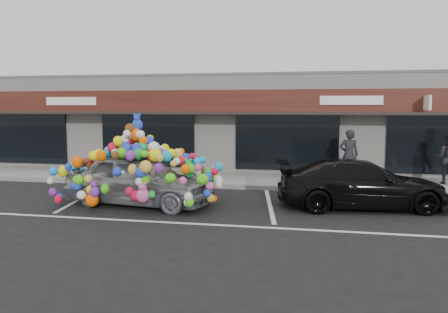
# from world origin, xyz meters

# --- Properties ---
(ground) EXTENTS (90.00, 90.00, 0.00)m
(ground) POSITION_xyz_m (0.00, 0.00, 0.00)
(ground) COLOR black
(ground) RESTS_ON ground
(shop_building) EXTENTS (24.00, 7.20, 4.31)m
(shop_building) POSITION_xyz_m (0.00, 8.44, 2.16)
(shop_building) COLOR silver
(shop_building) RESTS_ON ground
(sidewalk) EXTENTS (26.00, 3.00, 0.15)m
(sidewalk) POSITION_xyz_m (0.00, 4.00, 0.07)
(sidewalk) COLOR gray
(sidewalk) RESTS_ON ground
(kerb) EXTENTS (26.00, 0.18, 0.16)m
(kerb) POSITION_xyz_m (0.00, 2.50, 0.07)
(kerb) COLOR slate
(kerb) RESTS_ON ground
(parking_stripe_left) EXTENTS (0.73, 4.37, 0.01)m
(parking_stripe_left) POSITION_xyz_m (-3.20, 0.20, 0.00)
(parking_stripe_left) COLOR silver
(parking_stripe_left) RESTS_ON ground
(parking_stripe_mid) EXTENTS (0.73, 4.37, 0.01)m
(parking_stripe_mid) POSITION_xyz_m (2.80, 0.20, 0.00)
(parking_stripe_mid) COLOR silver
(parking_stripe_mid) RESTS_ON ground
(lane_line) EXTENTS (14.00, 0.12, 0.01)m
(lane_line) POSITION_xyz_m (2.00, -2.30, 0.00)
(lane_line) COLOR silver
(lane_line) RESTS_ON ground
(toy_car) EXTENTS (3.20, 4.99, 2.76)m
(toy_car) POSITION_xyz_m (-0.97, -0.55, 0.93)
(toy_car) COLOR #B1B6BD
(toy_car) RESTS_ON ground
(black_sedan) EXTENTS (2.58, 5.00, 1.39)m
(black_sedan) POSITION_xyz_m (5.41, 0.31, 0.69)
(black_sedan) COLOR black
(black_sedan) RESTS_ON ground
(pedestrian_a) EXTENTS (0.70, 0.46, 1.91)m
(pedestrian_a) POSITION_xyz_m (5.39, 4.29, 1.10)
(pedestrian_a) COLOR black
(pedestrian_a) RESTS_ON sidewalk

